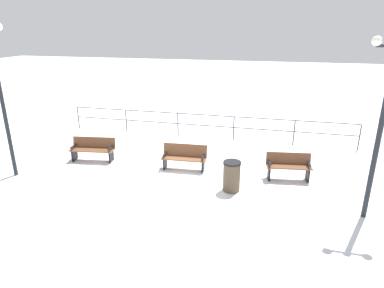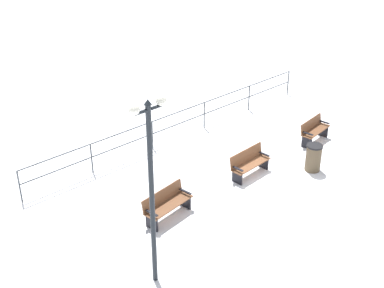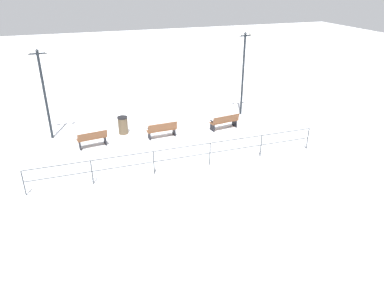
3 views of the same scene
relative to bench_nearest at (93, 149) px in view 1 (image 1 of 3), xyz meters
name	(u,v)px [view 1 (image 1 of 3)]	position (x,y,z in m)	size (l,w,h in m)	color
ground_plane	(184,169)	(-0.01, 3.55, -0.45)	(80.00, 80.00, 0.00)	white
bench_nearest	(93,149)	(0.00, 0.00, 0.00)	(0.76, 1.69, 0.86)	brown
bench_second	(184,157)	(-0.03, 3.54, 0.00)	(0.59, 1.59, 0.88)	brown
bench_third	(288,166)	(-0.04, 7.08, 0.02)	(0.68, 1.49, 0.88)	brown
lamppost_middle	(384,110)	(1.85, 9.00, 2.45)	(0.23, 1.06, 4.61)	black
waterfront_railing	(205,122)	(-3.59, 3.55, 0.30)	(0.05, 12.81, 1.10)	#383D42
trash_bin	(232,176)	(1.21, 5.37, 0.02)	(0.54, 0.54, 0.95)	brown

